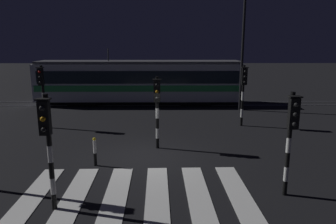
{
  "coord_description": "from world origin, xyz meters",
  "views": [
    {
      "loc": [
        0.88,
        -12.18,
        4.57
      ],
      "look_at": [
        1.01,
        2.16,
        1.4
      ],
      "focal_mm": 33.67,
      "sensor_mm": 36.0,
      "label": 1
    }
  ],
  "objects_px": {
    "tram": "(140,81)",
    "bollard_island_edge": "(95,152)",
    "traffic_light_corner_far_right": "(244,86)",
    "street_lamp_trackside_right": "(244,37)",
    "traffic_light_corner_near_right": "(291,129)",
    "traffic_light_median_centre": "(157,102)",
    "traffic_light_kerb_mid_left": "(47,136)",
    "traffic_light_corner_far_left": "(42,87)"
  },
  "relations": [
    {
      "from": "street_lamp_trackside_right",
      "to": "traffic_light_kerb_mid_left",
      "type": "bearing_deg",
      "value": -122.21
    },
    {
      "from": "tram",
      "to": "bollard_island_edge",
      "type": "relative_size",
      "value": 13.85
    },
    {
      "from": "traffic_light_kerb_mid_left",
      "to": "bollard_island_edge",
      "type": "height_order",
      "value": "traffic_light_kerb_mid_left"
    },
    {
      "from": "traffic_light_median_centre",
      "to": "traffic_light_corner_far_left",
      "type": "height_order",
      "value": "traffic_light_corner_far_left"
    },
    {
      "from": "traffic_light_corner_near_right",
      "to": "traffic_light_median_centre",
      "type": "height_order",
      "value": "traffic_light_corner_near_right"
    },
    {
      "from": "street_lamp_trackside_right",
      "to": "tram",
      "type": "height_order",
      "value": "street_lamp_trackside_right"
    },
    {
      "from": "traffic_light_corner_near_right",
      "to": "traffic_light_corner_far_left",
      "type": "xyz_separation_m",
      "value": [
        -10.22,
        7.93,
        0.14
      ]
    },
    {
      "from": "traffic_light_kerb_mid_left",
      "to": "tram",
      "type": "xyz_separation_m",
      "value": [
        1.17,
        15.64,
        -0.41
      ]
    },
    {
      "from": "traffic_light_corner_near_right",
      "to": "traffic_light_median_centre",
      "type": "relative_size",
      "value": 1.01
    },
    {
      "from": "traffic_light_median_centre",
      "to": "traffic_light_kerb_mid_left",
      "type": "height_order",
      "value": "traffic_light_kerb_mid_left"
    },
    {
      "from": "traffic_light_corner_far_right",
      "to": "traffic_light_kerb_mid_left",
      "type": "relative_size",
      "value": 1.03
    },
    {
      "from": "traffic_light_corner_near_right",
      "to": "bollard_island_edge",
      "type": "distance_m",
      "value": 6.96
    },
    {
      "from": "traffic_light_corner_near_right",
      "to": "traffic_light_kerb_mid_left",
      "type": "relative_size",
      "value": 0.98
    },
    {
      "from": "traffic_light_median_centre",
      "to": "bollard_island_edge",
      "type": "xyz_separation_m",
      "value": [
        -2.31,
        -1.93,
        -1.53
      ]
    },
    {
      "from": "bollard_island_edge",
      "to": "traffic_light_median_centre",
      "type": "bearing_deg",
      "value": 39.92
    },
    {
      "from": "traffic_light_corner_near_right",
      "to": "traffic_light_corner_far_right",
      "type": "relative_size",
      "value": 0.95
    },
    {
      "from": "traffic_light_median_centre",
      "to": "traffic_light_corner_far_left",
      "type": "relative_size",
      "value": 0.93
    },
    {
      "from": "traffic_light_median_centre",
      "to": "tram",
      "type": "height_order",
      "value": "tram"
    },
    {
      "from": "traffic_light_corner_near_right",
      "to": "bollard_island_edge",
      "type": "xyz_separation_m",
      "value": [
        -6.31,
        2.49,
        -1.55
      ]
    },
    {
      "from": "tram",
      "to": "bollard_island_edge",
      "type": "xyz_separation_m",
      "value": [
        -0.72,
        -12.34,
        -1.19
      ]
    },
    {
      "from": "street_lamp_trackside_right",
      "to": "tram",
      "type": "relative_size",
      "value": 0.51
    },
    {
      "from": "tram",
      "to": "bollard_island_edge",
      "type": "distance_m",
      "value": 12.42
    },
    {
      "from": "traffic_light_corner_far_right",
      "to": "traffic_light_kerb_mid_left",
      "type": "bearing_deg",
      "value": -129.25
    },
    {
      "from": "traffic_light_corner_far_left",
      "to": "bollard_island_edge",
      "type": "distance_m",
      "value": 6.9
    },
    {
      "from": "traffic_light_corner_far_right",
      "to": "tram",
      "type": "distance_m",
      "value": 9.08
    },
    {
      "from": "traffic_light_corner_far_right",
      "to": "traffic_light_corner_near_right",
      "type": "bearing_deg",
      "value": -94.26
    },
    {
      "from": "traffic_light_kerb_mid_left",
      "to": "street_lamp_trackside_right",
      "type": "height_order",
      "value": "street_lamp_trackside_right"
    },
    {
      "from": "traffic_light_corner_near_right",
      "to": "traffic_light_kerb_mid_left",
      "type": "distance_m",
      "value": 6.81
    },
    {
      "from": "traffic_light_kerb_mid_left",
      "to": "tram",
      "type": "distance_m",
      "value": 15.68
    },
    {
      "from": "traffic_light_corner_far_left",
      "to": "bollard_island_edge",
      "type": "bearing_deg",
      "value": -54.29
    },
    {
      "from": "traffic_light_median_centre",
      "to": "traffic_light_corner_far_left",
      "type": "xyz_separation_m",
      "value": [
        -6.21,
        3.51,
        0.15
      ]
    },
    {
      "from": "traffic_light_median_centre",
      "to": "bollard_island_edge",
      "type": "bearing_deg",
      "value": -140.08
    },
    {
      "from": "traffic_light_corner_far_left",
      "to": "bollard_island_edge",
      "type": "height_order",
      "value": "traffic_light_corner_far_left"
    },
    {
      "from": "traffic_light_corner_near_right",
      "to": "traffic_light_corner_far_left",
      "type": "relative_size",
      "value": 0.94
    },
    {
      "from": "traffic_light_median_centre",
      "to": "traffic_light_corner_far_left",
      "type": "bearing_deg",
      "value": 150.57
    },
    {
      "from": "bollard_island_edge",
      "to": "traffic_light_corner_far_left",
      "type": "bearing_deg",
      "value": 125.71
    },
    {
      "from": "traffic_light_corner_far_right",
      "to": "tram",
      "type": "relative_size",
      "value": 0.22
    },
    {
      "from": "tram",
      "to": "traffic_light_median_centre",
      "type": "bearing_deg",
      "value": -81.33
    },
    {
      "from": "traffic_light_corner_far_right",
      "to": "bollard_island_edge",
      "type": "xyz_separation_m",
      "value": [
        -6.92,
        -5.73,
        -1.67
      ]
    },
    {
      "from": "bollard_island_edge",
      "to": "traffic_light_corner_far_right",
      "type": "bearing_deg",
      "value": 39.63
    },
    {
      "from": "traffic_light_corner_far_left",
      "to": "street_lamp_trackside_right",
      "type": "xyz_separation_m",
      "value": [
        11.72,
        4.4,
        2.68
      ]
    },
    {
      "from": "traffic_light_corner_near_right",
      "to": "traffic_light_corner_far_left",
      "type": "height_order",
      "value": "traffic_light_corner_far_left"
    }
  ]
}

